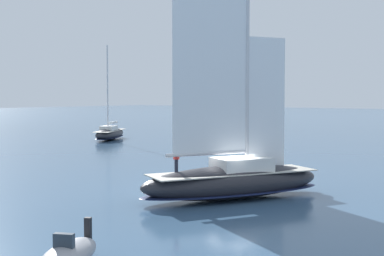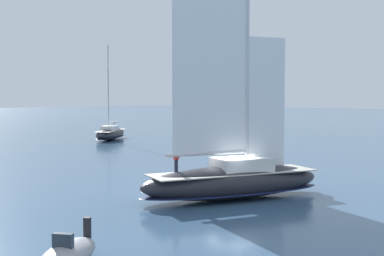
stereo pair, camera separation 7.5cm
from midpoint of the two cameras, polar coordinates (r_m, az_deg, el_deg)
ground_plane at (r=30.93m, az=4.32°, el=-7.50°), size 400.00×400.00×0.00m
sailboat_main at (r=30.73m, az=4.36°, el=-5.29°), size 11.56×7.91×15.57m
sailboat_moored_near_marina at (r=71.47m, az=-8.80°, el=-0.57°), size 9.11×6.59×12.39m
motor_tender at (r=19.36m, az=-13.11°, el=-13.01°), size 3.78×2.83×1.35m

